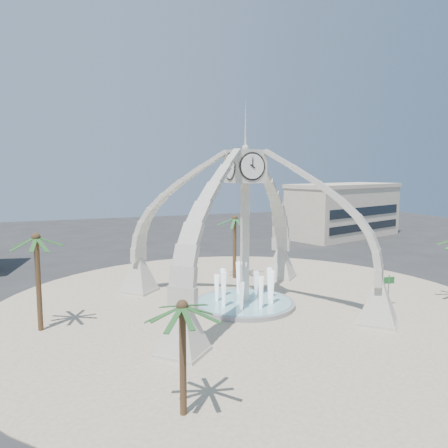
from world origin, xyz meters
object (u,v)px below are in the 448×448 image
object	(u,v)px
palm_west	(36,239)
street_sign	(389,284)
fountain	(244,303)
palm_south	(182,308)
palm_north	(235,219)
clock_tower	(245,226)

from	to	relation	value
palm_west	street_sign	distance (m)	26.20
street_sign	fountain	bearing A→B (deg)	168.63
fountain	palm_south	world-z (taller)	palm_south
palm_west	palm_north	bearing A→B (deg)	25.84
palm_north	street_sign	size ratio (longest dim) A/B	2.60
fountain	street_sign	size ratio (longest dim) A/B	3.07
palm_south	street_sign	distance (m)	21.49
palm_north	street_sign	xyz separation A→B (m)	(7.78, -12.92, -4.11)
clock_tower	palm_north	xyz separation A→B (m)	(2.72, 8.63, -0.52)
palm_south	street_sign	world-z (taller)	palm_south
clock_tower	fountain	distance (m)	6.20
fountain	palm_west	bearing A→B (deg)	179.73
fountain	palm_west	size ratio (longest dim) A/B	1.13
clock_tower	palm_south	distance (m)	15.98
clock_tower	fountain	size ratio (longest dim) A/B	2.24
palm_north	street_sign	world-z (taller)	palm_north
clock_tower	palm_west	bearing A→B (deg)	179.73
clock_tower	street_sign	xyz separation A→B (m)	(10.49, -4.29, -4.63)
clock_tower	palm_north	size ratio (longest dim) A/B	2.64
clock_tower	fountain	bearing A→B (deg)	90.00
palm_south	street_sign	size ratio (longest dim) A/B	2.16
palm_north	palm_south	distance (m)	24.75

